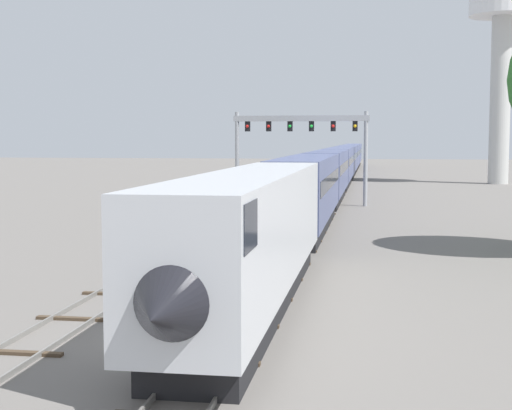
% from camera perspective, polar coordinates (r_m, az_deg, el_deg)
% --- Properties ---
extents(ground_plane, '(400.00, 400.00, 0.00)m').
position_cam_1_polar(ground_plane, '(22.78, -7.28, -10.17)').
color(ground_plane, slate).
extents(track_main, '(2.60, 200.00, 0.16)m').
position_cam_1_polar(track_main, '(81.42, 5.92, 0.89)').
color(track_main, slate).
rests_on(track_main, ground).
extents(track_near, '(2.60, 160.00, 0.16)m').
position_cam_1_polar(track_near, '(62.14, -0.12, -0.38)').
color(track_near, slate).
rests_on(track_near, ground).
extents(passenger_train, '(3.04, 158.26, 4.80)m').
position_cam_1_polar(passenger_train, '(94.25, 6.35, 3.00)').
color(passenger_train, silver).
rests_on(passenger_train, ground).
extents(signal_gantry, '(12.10, 0.49, 8.35)m').
position_cam_1_polar(signal_gantry, '(67.14, 3.41, 5.22)').
color(signal_gantry, '#999BA0').
rests_on(signal_gantry, ground).
extents(water_tower, '(8.71, 8.71, 28.12)m').
position_cam_1_polar(water_tower, '(105.01, 18.19, 13.37)').
color(water_tower, beige).
rests_on(water_tower, ground).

